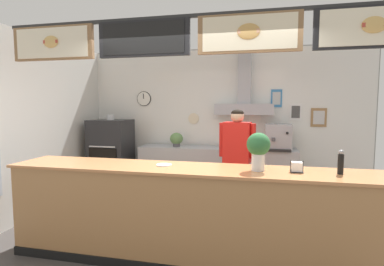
{
  "coord_description": "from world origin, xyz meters",
  "views": [
    {
      "loc": [
        0.75,
        -3.43,
        1.73
      ],
      "look_at": [
        -0.22,
        0.81,
        1.33
      ],
      "focal_mm": 28.61,
      "sensor_mm": 36.0,
      "label": 1
    }
  ],
  "objects_px": {
    "espresso_machine": "(278,137)",
    "shop_worker": "(237,161)",
    "pepper_grinder": "(341,162)",
    "basil_vase": "(258,149)",
    "napkin_holder": "(297,167)",
    "pizza_oven": "(111,157)",
    "condiment_plate": "(164,165)",
    "potted_rosemary": "(240,141)",
    "potted_thyme": "(176,139)"
  },
  "relations": [
    {
      "from": "espresso_machine",
      "to": "pepper_grinder",
      "type": "bearing_deg",
      "value": -78.7
    },
    {
      "from": "pizza_oven",
      "to": "potted_rosemary",
      "type": "xyz_separation_m",
      "value": [
        2.47,
        0.2,
        0.36
      ]
    },
    {
      "from": "pizza_oven",
      "to": "napkin_holder",
      "type": "bearing_deg",
      "value": -34.15
    },
    {
      "from": "shop_worker",
      "to": "basil_vase",
      "type": "distance_m",
      "value": 1.42
    },
    {
      "from": "shop_worker",
      "to": "condiment_plate",
      "type": "bearing_deg",
      "value": 71.15
    },
    {
      "from": "pepper_grinder",
      "to": "condiment_plate",
      "type": "bearing_deg",
      "value": 179.25
    },
    {
      "from": "basil_vase",
      "to": "potted_thyme",
      "type": "bearing_deg",
      "value": 123.08
    },
    {
      "from": "pizza_oven",
      "to": "potted_rosemary",
      "type": "relative_size",
      "value": 5.99
    },
    {
      "from": "condiment_plate",
      "to": "basil_vase",
      "type": "bearing_deg",
      "value": -1.97
    },
    {
      "from": "espresso_machine",
      "to": "pizza_oven",
      "type": "bearing_deg",
      "value": -176.47
    },
    {
      "from": "pizza_oven",
      "to": "basil_vase",
      "type": "bearing_deg",
      "value": -37.86
    },
    {
      "from": "pizza_oven",
      "to": "basil_vase",
      "type": "xyz_separation_m",
      "value": [
        2.82,
        -2.19,
        0.56
      ]
    },
    {
      "from": "basil_vase",
      "to": "potted_rosemary",
      "type": "bearing_deg",
      "value": 98.4
    },
    {
      "from": "shop_worker",
      "to": "pepper_grinder",
      "type": "bearing_deg",
      "value": 139.97
    },
    {
      "from": "potted_rosemary",
      "to": "basil_vase",
      "type": "relative_size",
      "value": 0.65
    },
    {
      "from": "potted_rosemary",
      "to": "basil_vase",
      "type": "height_order",
      "value": "basil_vase"
    },
    {
      "from": "espresso_machine",
      "to": "potted_rosemary",
      "type": "height_order",
      "value": "espresso_machine"
    },
    {
      "from": "pizza_oven",
      "to": "pepper_grinder",
      "type": "xyz_separation_m",
      "value": [
        3.61,
        -2.18,
        0.45
      ]
    },
    {
      "from": "napkin_holder",
      "to": "pepper_grinder",
      "type": "height_order",
      "value": "pepper_grinder"
    },
    {
      "from": "pizza_oven",
      "to": "shop_worker",
      "type": "bearing_deg",
      "value": -18.99
    },
    {
      "from": "potted_thyme",
      "to": "napkin_holder",
      "type": "xyz_separation_m",
      "value": [
        1.94,
        -2.37,
        0.02
      ]
    },
    {
      "from": "potted_thyme",
      "to": "napkin_holder",
      "type": "relative_size",
      "value": 2.06
    },
    {
      "from": "shop_worker",
      "to": "condiment_plate",
      "type": "distance_m",
      "value": 1.49
    },
    {
      "from": "shop_worker",
      "to": "basil_vase",
      "type": "bearing_deg",
      "value": 113.45
    },
    {
      "from": "condiment_plate",
      "to": "basil_vase",
      "type": "height_order",
      "value": "basil_vase"
    },
    {
      "from": "pizza_oven",
      "to": "condiment_plate",
      "type": "relative_size",
      "value": 8.68
    },
    {
      "from": "condiment_plate",
      "to": "napkin_holder",
      "type": "relative_size",
      "value": 1.39
    },
    {
      "from": "shop_worker",
      "to": "pepper_grinder",
      "type": "distance_m",
      "value": 1.75
    },
    {
      "from": "espresso_machine",
      "to": "pepper_grinder",
      "type": "relative_size",
      "value": 1.95
    },
    {
      "from": "potted_rosemary",
      "to": "napkin_holder",
      "type": "relative_size",
      "value": 2.01
    },
    {
      "from": "potted_rosemary",
      "to": "basil_vase",
      "type": "bearing_deg",
      "value": -81.6
    },
    {
      "from": "pizza_oven",
      "to": "potted_thyme",
      "type": "bearing_deg",
      "value": 8.62
    },
    {
      "from": "espresso_machine",
      "to": "shop_worker",
      "type": "bearing_deg",
      "value": -121.21
    },
    {
      "from": "napkin_holder",
      "to": "basil_vase",
      "type": "height_order",
      "value": "basil_vase"
    },
    {
      "from": "pizza_oven",
      "to": "condiment_plate",
      "type": "xyz_separation_m",
      "value": [
        1.79,
        -2.16,
        0.34
      ]
    },
    {
      "from": "pepper_grinder",
      "to": "napkin_holder",
      "type": "bearing_deg",
      "value": 179.04
    },
    {
      "from": "shop_worker",
      "to": "potted_rosemary",
      "type": "height_order",
      "value": "shop_worker"
    },
    {
      "from": "potted_rosemary",
      "to": "condiment_plate",
      "type": "distance_m",
      "value": 2.45
    },
    {
      "from": "pizza_oven",
      "to": "espresso_machine",
      "type": "height_order",
      "value": "pizza_oven"
    },
    {
      "from": "shop_worker",
      "to": "potted_thyme",
      "type": "bearing_deg",
      "value": -30.67
    },
    {
      "from": "espresso_machine",
      "to": "basil_vase",
      "type": "height_order",
      "value": "basil_vase"
    },
    {
      "from": "pizza_oven",
      "to": "shop_worker",
      "type": "distance_m",
      "value": 2.65
    },
    {
      "from": "potted_thyme",
      "to": "napkin_holder",
      "type": "bearing_deg",
      "value": -50.7
    },
    {
      "from": "shop_worker",
      "to": "napkin_holder",
      "type": "xyz_separation_m",
      "value": [
        0.71,
        -1.31,
        0.2
      ]
    },
    {
      "from": "potted_thyme",
      "to": "espresso_machine",
      "type": "bearing_deg",
      "value": 0.05
    },
    {
      "from": "espresso_machine",
      "to": "potted_thyme",
      "type": "relative_size",
      "value": 1.79
    },
    {
      "from": "pepper_grinder",
      "to": "basil_vase",
      "type": "relative_size",
      "value": 0.61
    },
    {
      "from": "shop_worker",
      "to": "potted_thyme",
      "type": "xyz_separation_m",
      "value": [
        -1.23,
        1.05,
        0.18
      ]
    },
    {
      "from": "pizza_oven",
      "to": "basil_vase",
      "type": "relative_size",
      "value": 3.91
    },
    {
      "from": "napkin_holder",
      "to": "pepper_grinder",
      "type": "relative_size",
      "value": 0.53
    }
  ]
}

